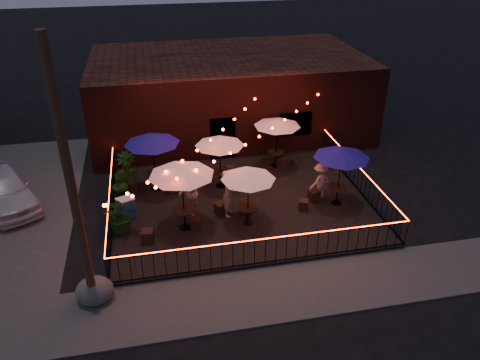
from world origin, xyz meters
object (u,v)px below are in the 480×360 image
(cafe_table_2, at_px, (248,176))
(cafe_table_4, at_px, (342,154))
(cafe_table_0, at_px, (181,171))
(boulder, at_px, (95,291))
(cafe_table_5, at_px, (277,123))
(cafe_table_1, at_px, (152,140))
(cooler, at_px, (126,208))
(cafe_table_3, at_px, (220,142))
(utility_pole, at_px, (72,189))

(cafe_table_2, relative_size, cafe_table_4, 0.87)
(cafe_table_0, relative_size, cafe_table_4, 1.03)
(cafe_table_2, xyz_separation_m, boulder, (-5.33, -2.93, -1.75))
(cafe_table_2, height_order, cafe_table_5, cafe_table_5)
(cafe_table_4, bearing_deg, cafe_table_1, 159.75)
(cafe_table_4, height_order, cooler, cafe_table_4)
(cooler, distance_m, boulder, 4.32)
(cafe_table_2, relative_size, cafe_table_3, 0.95)
(cafe_table_4, bearing_deg, cafe_table_0, -175.51)
(utility_pole, relative_size, cafe_table_4, 3.11)
(cooler, bearing_deg, cafe_table_0, -48.04)
(cooler, height_order, boulder, cooler)
(utility_pole, xyz_separation_m, cooler, (0.94, 4.35, -3.42))
(cafe_table_0, bearing_deg, cafe_table_1, 106.23)
(utility_pole, height_order, cafe_table_3, utility_pole)
(cafe_table_1, bearing_deg, cafe_table_4, -20.25)
(cafe_table_3, bearing_deg, cafe_table_4, -27.95)
(cafe_table_1, relative_size, cafe_table_3, 1.05)
(cafe_table_0, height_order, cafe_table_1, cafe_table_0)
(cafe_table_2, bearing_deg, boulder, -151.18)
(cafe_table_3, bearing_deg, cafe_table_2, -79.57)
(cafe_table_2, bearing_deg, cafe_table_0, 175.95)
(cafe_table_0, height_order, cafe_table_5, cafe_table_0)
(utility_pole, distance_m, cafe_table_4, 10.00)
(cafe_table_4, bearing_deg, cafe_table_3, 152.05)
(cafe_table_5, xyz_separation_m, cooler, (-6.69, -3.02, -1.67))
(cafe_table_0, bearing_deg, utility_pole, -133.19)
(cafe_table_1, xyz_separation_m, cooler, (-1.20, -1.94, -1.83))
(utility_pole, bearing_deg, cafe_table_1, 71.17)
(utility_pole, height_order, cafe_table_0, utility_pole)
(utility_pole, bearing_deg, cafe_table_0, 46.81)
(utility_pole, height_order, cooler, utility_pole)
(cafe_table_4, xyz_separation_m, boulder, (-9.10, -3.58, -1.93))
(cafe_table_5, height_order, boulder, cafe_table_5)
(cafe_table_2, relative_size, cooler, 2.66)
(cafe_table_2, xyz_separation_m, cafe_table_4, (3.77, 0.64, 0.18))
(cooler, xyz_separation_m, boulder, (-0.91, -4.22, -0.18))
(cafe_table_1, xyz_separation_m, cafe_table_3, (2.68, -0.29, -0.21))
(cafe_table_1, xyz_separation_m, boulder, (-2.11, -6.16, -2.01))
(utility_pole, xyz_separation_m, cafe_table_3, (4.83, 6.00, -1.81))
(utility_pole, bearing_deg, cooler, 77.75)
(cafe_table_4, distance_m, boulder, 9.97)
(cafe_table_5, relative_size, cooler, 3.25)
(cafe_table_4, relative_size, boulder, 2.55)
(cafe_table_5, height_order, cooler, cafe_table_5)
(cafe_table_3, bearing_deg, boulder, -129.27)
(cafe_table_0, height_order, cooler, cafe_table_0)
(utility_pole, distance_m, cafe_table_5, 10.76)
(cafe_table_3, distance_m, cafe_table_4, 4.88)
(boulder, bearing_deg, cafe_table_5, 43.63)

